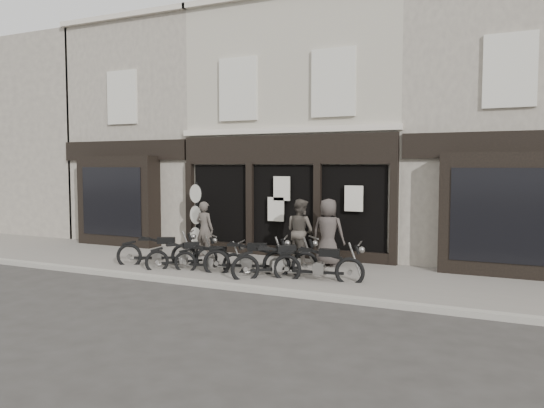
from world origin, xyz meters
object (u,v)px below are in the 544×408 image
at_px(motorcycle_4, 277,264).
at_px(man_right, 328,232).
at_px(motorcycle_2, 210,261).
at_px(motorcycle_5, 319,268).
at_px(advert_sign_post, 196,221).
at_px(motorcycle_3, 248,261).
at_px(man_left, 205,229).
at_px(motorcycle_0, 158,254).
at_px(man_centre, 300,231).
at_px(motorcycle_1, 183,258).

height_order(motorcycle_4, man_right, man_right).
distance_m(motorcycle_2, motorcycle_5, 3.04).
height_order(motorcycle_4, motorcycle_5, motorcycle_4).
bearing_deg(advert_sign_post, motorcycle_2, -29.91).
relative_size(motorcycle_2, motorcycle_3, 0.88).
height_order(motorcycle_4, man_left, man_left).
bearing_deg(motorcycle_0, motorcycle_4, -26.65).
bearing_deg(motorcycle_2, motorcycle_4, -9.37).
relative_size(man_centre, advert_sign_post, 0.77).
bearing_deg(motorcycle_0, man_left, 48.92).
relative_size(motorcycle_5, man_centre, 1.23).
bearing_deg(motorcycle_5, man_left, 149.33).
xyz_separation_m(motorcycle_2, advert_sign_post, (-1.91, 2.24, 0.80)).
xyz_separation_m(motorcycle_5, man_left, (-4.43, 1.75, 0.54)).
xyz_separation_m(motorcycle_4, advert_sign_post, (-3.83, 2.14, 0.74)).
distance_m(motorcycle_3, advert_sign_post, 3.69).
distance_m(motorcycle_0, man_left, 1.88).
xyz_separation_m(motorcycle_0, motorcycle_4, (3.80, -0.09, 0.01)).
height_order(motorcycle_0, motorcycle_2, motorcycle_0).
distance_m(man_centre, advert_sign_post, 3.68).
bearing_deg(motorcycle_1, man_left, 55.25).
height_order(motorcycle_3, motorcycle_4, motorcycle_3).
bearing_deg(motorcycle_2, advert_sign_post, 118.27).
distance_m(motorcycle_1, man_centre, 3.42).
xyz_separation_m(motorcycle_3, motorcycle_5, (1.99, 0.01, -0.01)).
xyz_separation_m(motorcycle_0, motorcycle_1, (0.91, -0.04, -0.05)).
distance_m(motorcycle_4, man_centre, 2.09).
distance_m(motorcycle_3, motorcycle_5, 1.99).
bearing_deg(motorcycle_5, motorcycle_4, 174.66).
xyz_separation_m(motorcycle_1, motorcycle_3, (2.03, 0.01, 0.05)).
bearing_deg(motorcycle_5, motorcycle_1, 171.20).
bearing_deg(man_right, man_left, 2.24).
bearing_deg(motorcycle_3, advert_sign_post, 127.02).
xyz_separation_m(motorcycle_1, motorcycle_5, (4.02, 0.02, 0.05)).
bearing_deg(man_left, motorcycle_5, 165.23).
bearing_deg(motorcycle_3, man_left, 126.35).
relative_size(motorcycle_1, motorcycle_4, 0.88).
bearing_deg(man_left, motorcycle_0, 81.01).
relative_size(motorcycle_0, man_right, 1.12).
bearing_deg(motorcycle_2, man_right, 26.49).
distance_m(motorcycle_0, man_centre, 4.16).
height_order(motorcycle_0, man_left, man_left).
bearing_deg(motorcycle_2, motorcycle_5, -9.01).
xyz_separation_m(motorcycle_1, motorcycle_4, (2.90, -0.05, 0.05)).
relative_size(motorcycle_4, advert_sign_post, 0.78).
relative_size(man_right, advert_sign_post, 0.79).
xyz_separation_m(motorcycle_3, man_centre, (0.71, 1.93, 0.61)).
relative_size(motorcycle_0, man_left, 1.24).
height_order(motorcycle_5, man_right, man_right).
xyz_separation_m(motorcycle_3, man_right, (1.56, 1.93, 0.63)).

